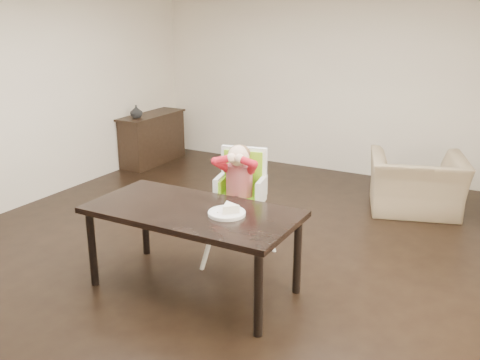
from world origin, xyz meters
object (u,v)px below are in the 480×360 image
object	(u,v)px
dining_table	(192,218)
sideboard	(152,138)
armchair	(417,175)
high_chair	(240,180)

from	to	relation	value
dining_table	sideboard	xyz separation A→B (m)	(-2.84, 3.12, -0.27)
armchair	sideboard	bearing A→B (deg)	-21.08
high_chair	armchair	world-z (taller)	high_chair
high_chair	sideboard	size ratio (longest dim) A/B	0.93
high_chair	sideboard	bearing A→B (deg)	127.73
high_chair	sideboard	world-z (taller)	high_chair
high_chair	armchair	xyz separation A→B (m)	(1.24, 2.17, -0.35)
sideboard	high_chair	bearing A→B (deg)	-39.63
high_chair	armchair	size ratio (longest dim) A/B	1.08
dining_table	high_chair	bearing A→B (deg)	83.83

